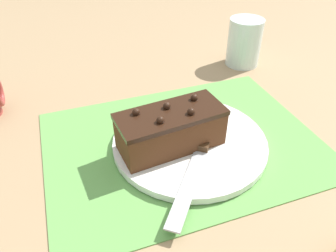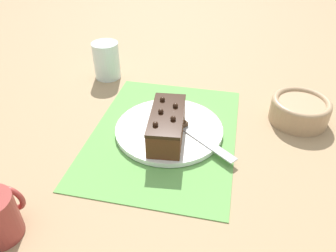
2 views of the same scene
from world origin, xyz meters
TOP-DOWN VIEW (x-y plane):
  - ground_plane at (0.00, 0.00)m, footprint 3.00×3.00m
  - placemat_woven at (0.00, 0.00)m, footprint 0.46×0.34m
  - cake_plate at (0.01, -0.01)m, footprint 0.26×0.26m
  - chocolate_cake at (-0.03, -0.01)m, footprint 0.18×0.09m
  - serving_knife at (0.01, -0.05)m, footprint 0.15×0.19m
  - drinking_glass at (0.25, 0.23)m, footprint 0.08×0.08m
  - small_bowl at (0.13, -0.32)m, footprint 0.14×0.14m

SIDE VIEW (x-z plane):
  - ground_plane at x=0.00m, z-range 0.00..0.00m
  - placemat_woven at x=0.00m, z-range 0.00..0.00m
  - cake_plate at x=0.01m, z-range 0.00..0.02m
  - serving_knife at x=0.01m, z-range 0.01..0.03m
  - small_bowl at x=0.13m, z-range 0.00..0.06m
  - chocolate_cake at x=-0.03m, z-range 0.01..0.09m
  - drinking_glass at x=0.25m, z-range 0.00..0.11m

